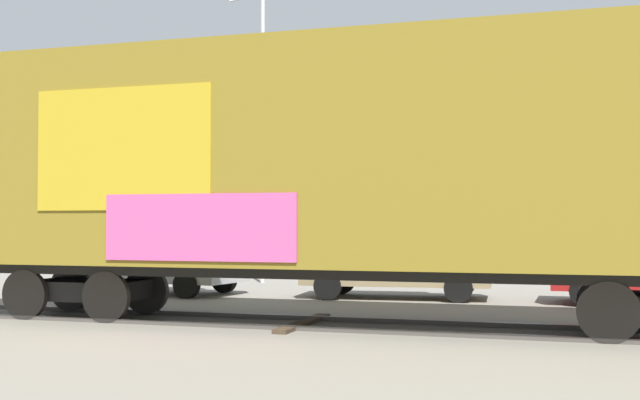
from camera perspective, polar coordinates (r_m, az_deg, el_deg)
name	(u,v)px	position (r m, az deg, el deg)	size (l,w,h in m)	color
ground_plane	(384,328)	(14.02, 4.46, -8.88)	(260.00, 260.00, 0.00)	slate
track	(279,322)	(14.53, -2.90, -8.47)	(60.02, 3.18, 0.08)	#4C4742
freight_car	(345,160)	(14.09, 1.76, 2.79)	(14.94, 2.99, 5.06)	olive
flagpole	(258,86)	(24.68, -4.36, 7.93)	(1.30, 0.47, 9.56)	silver
hillside	(524,193)	(71.43, 13.98, 0.48)	(112.84, 30.63, 12.87)	silver
parked_car_silver	(155,258)	(21.10, -11.44, -3.96)	(4.65, 2.41, 1.78)	#B7BABF
parked_car_tan	(396,262)	(19.48, 5.28, -4.32)	(4.47, 2.09, 1.68)	#9E8966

